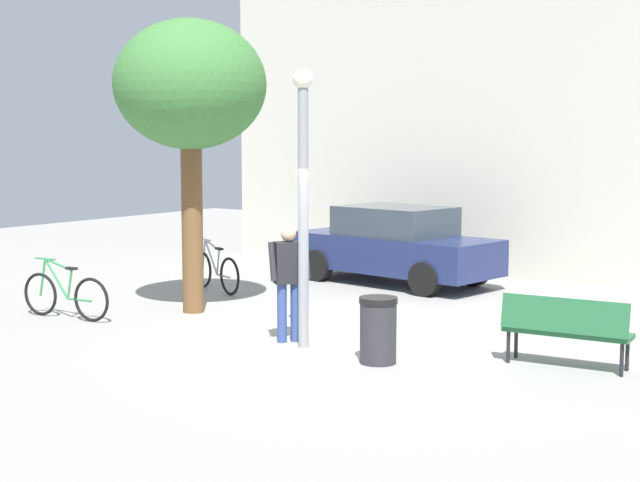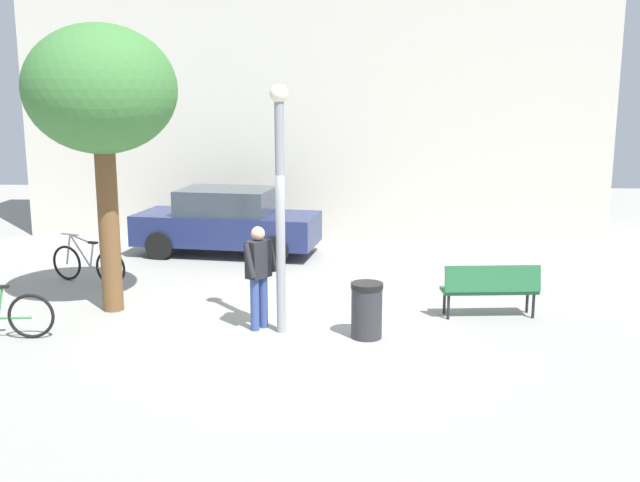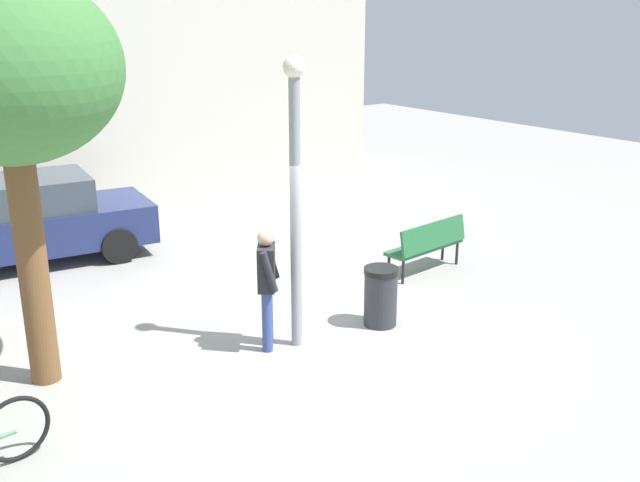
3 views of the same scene
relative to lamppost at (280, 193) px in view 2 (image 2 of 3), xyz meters
The scene contains 9 objects.
ground_plane 2.26m from the lamppost, 74.61° to the left, with size 36.00×36.00×0.00m, color gray.
building_facade 9.00m from the lamppost, 89.27° to the left, with size 15.03×2.00×9.72m, color beige.
lamppost is the anchor object (origin of this frame).
person_by_lamppost 1.32m from the lamppost, 158.15° to the left, with size 0.53×0.61×1.67m.
park_bench 3.93m from the lamppost, 15.18° to the left, with size 1.64×0.61×0.92m.
plaza_tree 3.56m from the lamppost, 160.79° to the left, with size 2.50×2.50×4.85m.
bicycle_silver 5.38m from the lamppost, 145.27° to the left, with size 1.71×0.69×0.97m.
parked_car_navy 6.10m from the lamppost, 107.96° to the left, with size 4.40×2.28×1.55m.
trash_bin 2.24m from the lamppost, ahead, with size 0.50×0.50×0.87m.
Camera 2 is at (1.02, -11.38, 3.71)m, focal length 40.84 mm.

